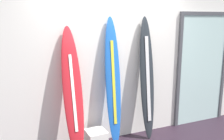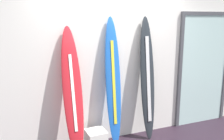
{
  "view_description": "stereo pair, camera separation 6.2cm",
  "coord_description": "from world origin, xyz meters",
  "px_view_note": "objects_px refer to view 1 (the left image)",
  "views": [
    {
      "loc": [
        -1.51,
        -2.37,
        2.01
      ],
      "look_at": [
        -0.12,
        0.95,
        1.24
      ],
      "focal_mm": 39.29,
      "sensor_mm": 36.0,
      "label": 1
    },
    {
      "loc": [
        -1.45,
        -2.39,
        2.01
      ],
      "look_at": [
        -0.12,
        0.95,
        1.24
      ],
      "focal_mm": 39.29,
      "sensor_mm": 36.0,
      "label": 2
    }
  ],
  "objects_px": {
    "display_block_left": "(96,140)",
    "surfboard_crimson": "(73,94)",
    "glass_door": "(202,67)",
    "surfboard_cobalt": "(113,84)",
    "surfboard_charcoal": "(147,79)"
  },
  "relations": [
    {
      "from": "display_block_left",
      "to": "surfboard_crimson",
      "type": "bearing_deg",
      "value": 174.65
    },
    {
      "from": "surfboard_crimson",
      "to": "glass_door",
      "type": "distance_m",
      "value": 2.58
    },
    {
      "from": "surfboard_cobalt",
      "to": "display_block_left",
      "type": "relative_size",
      "value": 6.42
    },
    {
      "from": "surfboard_crimson",
      "to": "display_block_left",
      "type": "bearing_deg",
      "value": -5.35
    },
    {
      "from": "surfboard_cobalt",
      "to": "glass_door",
      "type": "bearing_deg",
      "value": 4.37
    },
    {
      "from": "surfboard_crimson",
      "to": "surfboard_charcoal",
      "type": "relative_size",
      "value": 0.93
    },
    {
      "from": "surfboard_cobalt",
      "to": "surfboard_charcoal",
      "type": "xyz_separation_m",
      "value": [
        0.6,
        -0.01,
        0.02
      ]
    },
    {
      "from": "display_block_left",
      "to": "glass_door",
      "type": "bearing_deg",
      "value": 6.61
    },
    {
      "from": "surfboard_charcoal",
      "to": "glass_door",
      "type": "height_order",
      "value": "glass_door"
    },
    {
      "from": "surfboard_cobalt",
      "to": "display_block_left",
      "type": "xyz_separation_m",
      "value": [
        -0.33,
        -0.11,
        -0.84
      ]
    },
    {
      "from": "surfboard_crimson",
      "to": "surfboard_charcoal",
      "type": "xyz_separation_m",
      "value": [
        1.27,
        0.07,
        0.08
      ]
    },
    {
      "from": "display_block_left",
      "to": "glass_door",
      "type": "height_order",
      "value": "glass_door"
    },
    {
      "from": "surfboard_charcoal",
      "to": "glass_door",
      "type": "xyz_separation_m",
      "value": [
        1.3,
        0.16,
        0.07
      ]
    },
    {
      "from": "surfboard_crimson",
      "to": "surfboard_charcoal",
      "type": "height_order",
      "value": "surfboard_charcoal"
    },
    {
      "from": "surfboard_crimson",
      "to": "surfboard_charcoal",
      "type": "bearing_deg",
      "value": 3.25
    }
  ]
}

